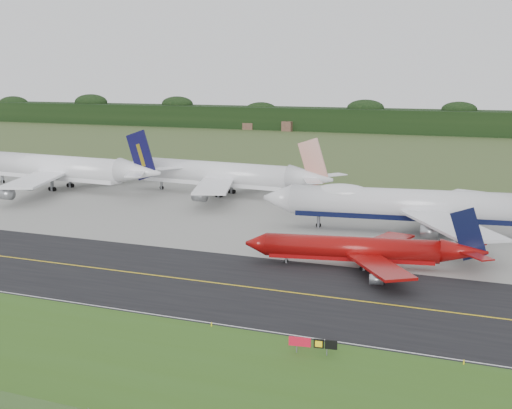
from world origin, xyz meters
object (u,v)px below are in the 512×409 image
(jet_star_tail, at_px, (224,175))
(jet_navy_gold, at_px, (60,169))
(jet_ba_747, at_px, (420,205))
(jet_red_737, at_px, (365,250))
(taxiway_sign, at_px, (313,343))

(jet_star_tail, bearing_deg, jet_navy_gold, -169.56)
(jet_ba_747, bearing_deg, jet_red_737, -97.39)
(jet_ba_747, xyz_separation_m, jet_star_tail, (-52.93, 24.57, -0.25))
(jet_ba_747, height_order, jet_red_737, jet_ba_747)
(jet_red_737, bearing_deg, jet_navy_gold, 154.54)
(jet_navy_gold, height_order, jet_star_tail, jet_navy_gold)
(jet_ba_747, relative_size, jet_red_737, 1.67)
(jet_red_737, bearing_deg, taxiway_sign, -84.26)
(jet_red_737, distance_m, taxiway_sign, 37.15)
(jet_red_737, height_order, jet_navy_gold, jet_navy_gold)
(jet_ba_747, bearing_deg, jet_star_tail, 155.10)
(jet_red_737, relative_size, jet_navy_gold, 0.58)
(jet_navy_gold, distance_m, taxiway_sign, 126.72)
(jet_ba_747, relative_size, taxiway_sign, 11.90)
(jet_ba_747, bearing_deg, taxiway_sign, -89.93)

